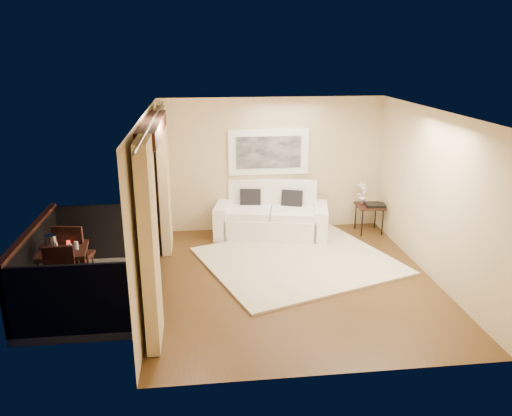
{
  "coord_description": "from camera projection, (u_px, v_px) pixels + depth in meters",
  "views": [
    {
      "loc": [
        -1.48,
        -7.27,
        3.62
      ],
      "look_at": [
        -0.55,
        0.63,
        1.05
      ],
      "focal_mm": 35.0,
      "sensor_mm": 36.0,
      "label": 1
    }
  ],
  "objects": [
    {
      "name": "curtains",
      "position": [
        158.0,
        206.0,
        7.51
      ],
      "size": [
        0.16,
        4.8,
        2.64
      ],
      "color": "#D0B780",
      "rests_on": "ground"
    },
    {
      "name": "tray",
      "position": [
        375.0,
        205.0,
        10.01
      ],
      "size": [
        0.41,
        0.33,
        0.05
      ],
      "primitive_type": "cube",
      "rotation": [
        0.0,
        0.0,
        -0.14
      ],
      "color": "black",
      "rests_on": "side_table"
    },
    {
      "name": "bistro_table",
      "position": [
        63.0,
        254.0,
        7.31
      ],
      "size": [
        0.76,
        0.76,
        0.8
      ],
      "rotation": [
        0.0,
        0.0,
        0.12
      ],
      "color": "black",
      "rests_on": "balcony"
    },
    {
      "name": "floor",
      "position": [
        294.0,
        279.0,
        8.15
      ],
      "size": [
        5.0,
        5.0,
        0.0
      ],
      "primitive_type": "plane",
      "color": "#4F3417",
      "rests_on": "ground"
    },
    {
      "name": "vase",
      "position": [
        57.0,
        248.0,
        7.1
      ],
      "size": [
        0.04,
        0.04,
        0.18
      ],
      "primitive_type": "cylinder",
      "color": "white",
      "rests_on": "bistro_table"
    },
    {
      "name": "glass_b",
      "position": [
        76.0,
        245.0,
        7.27
      ],
      "size": [
        0.06,
        0.06,
        0.12
      ],
      "primitive_type": "cylinder",
      "color": "silver",
      "rests_on": "bistro_table"
    },
    {
      "name": "sofa",
      "position": [
        272.0,
        217.0,
        10.01
      ],
      "size": [
        2.35,
        1.38,
        1.06
      ],
      "rotation": [
        0.0,
        0.0,
        -0.21
      ],
      "color": "white",
      "rests_on": "floor"
    },
    {
      "name": "room_shell",
      "position": [
        152.0,
        128.0,
        7.14
      ],
      "size": [
        5.0,
        6.4,
        5.0
      ],
      "color": "white",
      "rests_on": "ground"
    },
    {
      "name": "artwork",
      "position": [
        269.0,
        152.0,
        9.97
      ],
      "size": [
        1.62,
        0.07,
        0.92
      ],
      "color": "white",
      "rests_on": "room_shell"
    },
    {
      "name": "orchid",
      "position": [
        362.0,
        192.0,
        10.12
      ],
      "size": [
        0.3,
        0.28,
        0.47
      ],
      "primitive_type": "imported",
      "rotation": [
        0.0,
        0.0,
        0.59
      ],
      "color": "white",
      "rests_on": "side_table"
    },
    {
      "name": "candle",
      "position": [
        68.0,
        243.0,
        7.42
      ],
      "size": [
        0.06,
        0.06,
        0.07
      ],
      "primitive_type": "cylinder",
      "color": "red",
      "rests_on": "bistro_table"
    },
    {
      "name": "glass_a",
      "position": [
        70.0,
        248.0,
        7.18
      ],
      "size": [
        0.06,
        0.06,
        0.12
      ],
      "primitive_type": "cylinder",
      "color": "silver",
      "rests_on": "bistro_table"
    },
    {
      "name": "balcony",
      "position": [
        85.0,
        280.0,
        7.73
      ],
      "size": [
        1.81,
        2.6,
        1.17
      ],
      "color": "#605B56",
      "rests_on": "ground"
    },
    {
      "name": "rug",
      "position": [
        298.0,
        261.0,
        8.82
      ],
      "size": [
        3.82,
        3.57,
        0.04
      ],
      "primitive_type": "cube",
      "rotation": [
        0.0,
        0.0,
        0.33
      ],
      "color": "beige",
      "rests_on": "floor"
    },
    {
      "name": "ice_bucket",
      "position": [
        51.0,
        242.0,
        7.31
      ],
      "size": [
        0.18,
        0.18,
        0.2
      ],
      "primitive_type": "cylinder",
      "color": "white",
      "rests_on": "bistro_table"
    },
    {
      "name": "balcony_chair_far",
      "position": [
        72.0,
        251.0,
        7.67
      ],
      "size": [
        0.53,
        0.53,
        1.07
      ],
      "rotation": [
        0.0,
        0.0,
        2.98
      ],
      "color": "black",
      "rests_on": "balcony"
    },
    {
      "name": "side_table",
      "position": [
        370.0,
        208.0,
        10.1
      ],
      "size": [
        0.55,
        0.55,
        0.58
      ],
      "rotation": [
        0.0,
        0.0,
        -0.04
      ],
      "color": "black",
      "rests_on": "floor"
    },
    {
      "name": "balcony_chair_near",
      "position": [
        59.0,
        276.0,
        6.98
      ],
      "size": [
        0.43,
        0.44,
        0.98
      ],
      "rotation": [
        0.0,
        0.0,
        0.02
      ],
      "color": "black",
      "rests_on": "balcony"
    }
  ]
}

